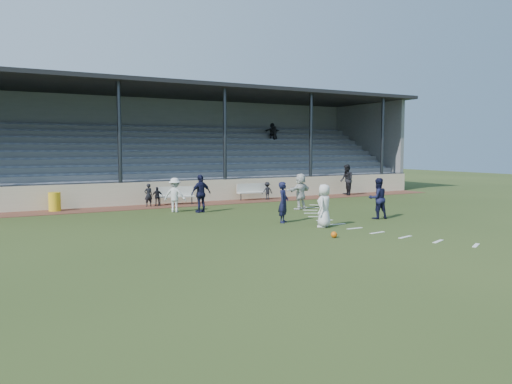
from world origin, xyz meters
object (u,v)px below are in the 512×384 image
trash_bin (55,202)px  player_navy_lead (283,202)px  player_white_lead (324,206)px  official (347,180)px  bench_right (253,190)px  bench_left (175,194)px  football (334,235)px

trash_bin → player_navy_lead: size_ratio=0.54×
player_white_lead → official: bearing=-169.5°
bench_right → official: (6.60, -0.37, 0.42)m
trash_bin → official: 17.37m
bench_left → player_navy_lead: bearing=-69.5°
bench_left → official: size_ratio=1.04×
football → official: 15.49m
trash_bin → football: size_ratio=4.19×
bench_left → player_navy_lead: size_ratio=1.23×
player_white_lead → player_navy_lead: size_ratio=0.99×
bench_right → player_navy_lead: player_navy_lead is taller
bench_left → official: official is taller
player_white_lead → official: size_ratio=0.83×
player_navy_lead → trash_bin: bearing=88.6°
bench_right → player_navy_lead: size_ratio=1.21×
official → trash_bin: bearing=-71.4°
football → official: official is taller
trash_bin → bench_right: bearing=0.4°
football → official: (10.08, 11.73, 0.89)m
football → player_white_lead: bearing=61.9°
football → bench_right: bearing=73.9°
bench_left → trash_bin: bearing=-171.8°
trash_bin → player_white_lead: bearing=-50.3°
bench_left → player_navy_lead: 8.38m
trash_bin → player_white_lead: (8.35, -10.04, 0.35)m
player_white_lead → player_navy_lead: player_navy_lead is taller
trash_bin → football: bearing=-58.8°
bench_left → player_white_lead: (2.38, -9.93, 0.23)m
bench_left → player_navy_lead: (1.63, -8.21, 0.24)m
bench_right → player_navy_lead: 8.97m
football → player_white_lead: player_white_lead is taller
trash_bin → player_navy_lead: (7.61, -8.32, 0.36)m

